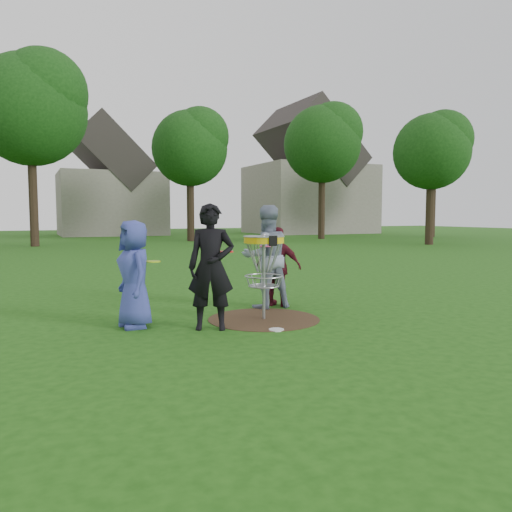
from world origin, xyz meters
name	(u,v)px	position (x,y,z in m)	size (l,w,h in m)	color
ground	(264,319)	(0.00, 0.00, 0.00)	(100.00, 100.00, 0.00)	#19470F
dirt_patch	(264,319)	(0.00, 0.00, 0.00)	(1.80, 1.80, 0.01)	#47331E
player_blue	(134,274)	(-1.99, 0.30, 0.80)	(0.78, 0.51, 1.60)	#38429A
player_black	(211,267)	(-1.00, -0.31, 0.92)	(0.67, 0.44, 1.85)	black
player_grey	(266,257)	(0.47, 0.89, 0.93)	(0.90, 0.70, 1.85)	#7F8AA3
player_maroon	(278,267)	(0.75, 0.94, 0.73)	(0.85, 0.36, 1.46)	#561320
disc_on_grass	(276,330)	(-0.17, -0.78, 0.01)	(0.22, 0.22, 0.02)	white
disc_golf_basket	(264,256)	(0.00, 0.00, 1.02)	(0.66, 0.67, 1.38)	#9EA0A5
held_discs	(233,254)	(-0.38, 0.35, 1.04)	(2.51, 1.17, 0.26)	#C6EE1A
tree_row	(102,129)	(0.44, 20.67, 6.21)	(51.20, 17.42, 9.90)	#38281C
house_row	(137,183)	(4.78, 33.07, 4.14)	(44.50, 10.65, 11.62)	gray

